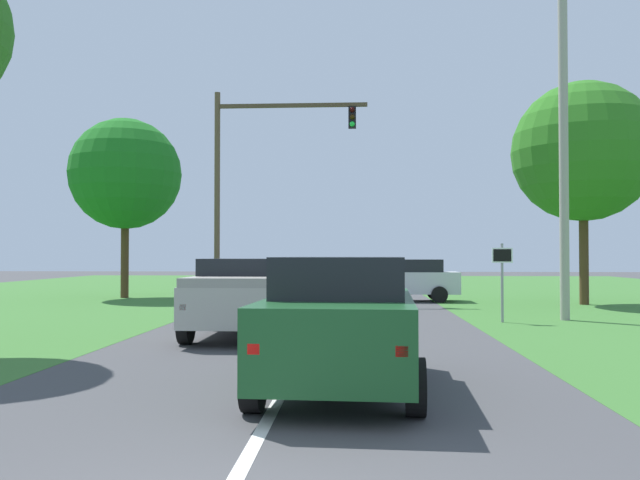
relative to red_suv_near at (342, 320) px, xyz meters
name	(u,v)px	position (x,y,z in m)	size (l,w,h in m)	color
ground_plane	(315,332)	(-0.85, 7.19, -1.03)	(120.00, 120.00, 0.00)	#424244
lane_centre_stripe	(237,477)	(-0.85, -3.81, -1.02)	(0.16, 42.55, 0.01)	white
red_suv_near	(342,320)	(0.00, 0.00, 0.00)	(2.44, 4.69, 1.95)	#194C23
pickup_truck_lead	(243,296)	(-2.53, 6.08, -0.05)	(2.34, 4.84, 1.89)	#B7B2A8
traffic_light	(252,167)	(-4.24, 17.89, 4.71)	(6.52, 0.40, 8.93)	brown
keep_moving_sign	(502,272)	(4.48, 9.82, 0.46)	(0.60, 0.09, 2.32)	gray
oak_tree_right	(583,152)	(9.25, 16.94, 5.07)	(5.58, 5.58, 8.89)	#4C351E
crossing_suv_far	(404,279)	(2.24, 18.49, -0.08)	(4.70, 2.10, 1.79)	silver
utility_pole_right	(564,152)	(6.52, 10.60, 4.08)	(0.28, 0.28, 10.21)	#9E998E
extra_tree_1	(125,174)	(-10.47, 19.97, 4.69)	(5.11, 5.11, 8.28)	#4C351E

